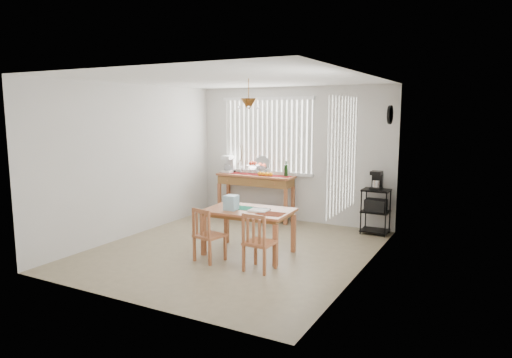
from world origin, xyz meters
The scene contains 10 objects.
ground centered at (0.00, 0.00, -0.01)m, with size 4.00×4.50×0.01m, color gray.
room_shell centered at (0.00, 0.02, 1.69)m, with size 4.20×4.70×2.70m.
sideboard centered at (-0.69, 2.01, 0.67)m, with size 1.58×0.45×0.89m.
sideboard_items centered at (-0.94, 2.02, 1.03)m, with size 1.50×0.38×0.68m.
wire_cart centered at (1.70, 2.00, 0.48)m, with size 0.46×0.37×0.79m.
cart_items centered at (1.70, 2.01, 0.94)m, with size 0.19×0.22×0.33m.
dining_table centered at (0.30, -0.04, 0.60)m, with size 1.31×0.88×0.68m.
table_items centered at (0.18, -0.16, 0.76)m, with size 0.99×0.44×0.22m.
chair_left centered at (-0.05, -0.64, 0.38)m, with size 0.43×0.43×0.78m.
chair_right centered at (0.78, -0.65, 0.39)m, with size 0.38×0.38×0.81m.
Camera 1 is at (3.54, -5.87, 2.14)m, focal length 32.00 mm.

